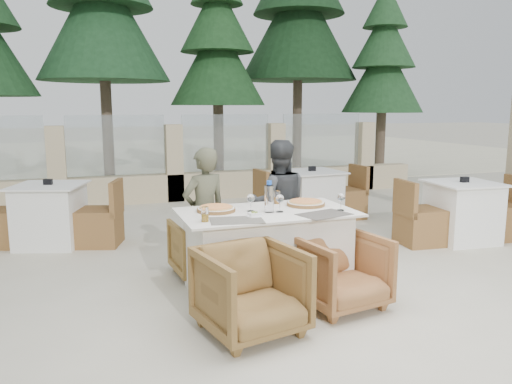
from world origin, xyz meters
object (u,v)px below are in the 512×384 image
object	(u,v)px
pizza_right	(306,203)
armchair_far_left	(204,247)
olive_dish	(254,214)
diner_left	(205,214)
armchair_near_right	(340,271)
bg_table_c	(462,212)
pizza_left	(216,209)
wine_glass_corner	(341,201)
beer_glass_left	(205,214)
armchair_far_right	(278,238)
armchair_near_left	(251,291)
water_bottle	(269,196)
wine_glass_centre	(251,202)
diner_right	(278,204)
beer_glass_right	(277,197)
bg_table_a	(50,215)
dining_table	(267,251)
bg_table_b	(312,196)
wine_glass_near	(280,202)

from	to	relation	value
pizza_right	armchair_far_left	size ratio (longest dim) A/B	0.58
olive_dish	diner_left	size ratio (longest dim) A/B	0.08
pizza_right	armchair_near_right	distance (m)	0.83
bg_table_c	diner_left	bearing A→B (deg)	-170.53
pizza_left	wine_glass_corner	xyz separation A→B (m)	(1.10, -0.34, 0.07)
beer_glass_left	armchair_near_right	xyz separation A→B (m)	(1.11, -0.33, -0.51)
pizza_left	armchair_far_right	distance (m)	1.11
wine_glass_corner	armchair_near_left	size ratio (longest dim) A/B	0.25
wine_glass_corner	armchair_near_right	distance (m)	0.67
water_bottle	wine_glass_centre	xyz separation A→B (m)	(-0.15, 0.08, -0.05)
pizza_left	pizza_right	world-z (taller)	pizza_right
pizza_left	water_bottle	bearing A→B (deg)	-23.07
armchair_far_right	beer_glass_left	bearing A→B (deg)	60.52
water_bottle	wine_glass_corner	world-z (taller)	water_bottle
diner_right	armchair_near_left	bearing A→B (deg)	74.02
beer_glass_right	bg_table_a	world-z (taller)	beer_glass_right
pizza_right	armchair_near_left	world-z (taller)	pizza_right
armchair_far_right	armchair_near_right	distance (m)	1.25
dining_table	bg_table_b	world-z (taller)	same
pizza_left	wine_glass_centre	bearing A→B (deg)	-19.65
wine_glass_centre	beer_glass_left	xyz separation A→B (m)	(-0.49, -0.26, -0.03)
pizza_left	beer_glass_right	xyz separation A→B (m)	(0.67, 0.16, 0.04)
armchair_near_right	olive_dish	bearing A→B (deg)	140.06
pizza_right	armchair_far_left	world-z (taller)	pizza_right
beer_glass_left	armchair_near_left	distance (m)	0.78
pizza_left	wine_glass_centre	size ratio (longest dim) A/B	1.92
pizza_left	diner_left	size ratio (longest dim) A/B	0.27
diner_right	bg_table_b	size ratio (longest dim) A/B	0.84
bg_table_b	beer_glass_right	bearing A→B (deg)	-126.68
wine_glass_centre	beer_glass_right	distance (m)	0.46
dining_table	armchair_near_right	bearing A→B (deg)	-49.64
pizza_right	diner_left	bearing A→B (deg)	153.51
wine_glass_centre	diner_left	size ratio (longest dim) A/B	0.14
armchair_far_right	armchair_near_left	bearing A→B (deg)	79.93
water_bottle	armchair_near_right	xyz separation A→B (m)	(0.47, -0.51, -0.60)
wine_glass_near	bg_table_a	size ratio (longest dim) A/B	0.11
beer_glass_right	bg_table_a	bearing A→B (deg)	136.84
pizza_right	armchair_far_right	bearing A→B (deg)	95.67
beer_glass_right	bg_table_b	size ratio (longest dim) A/B	0.08
bg_table_b	diner_left	bearing A→B (deg)	-141.05
armchair_near_right	wine_glass_corner	bearing A→B (deg)	53.05
beer_glass_left	armchair_near_left	xyz separation A→B (m)	(0.21, -0.56, -0.50)
wine_glass_corner	armchair_far_right	world-z (taller)	wine_glass_corner
armchair_far_right	bg_table_b	size ratio (longest dim) A/B	0.41
armchair_near_left	pizza_left	bearing A→B (deg)	79.57
pizza_left	wine_glass_centre	xyz separation A→B (m)	(0.30, -0.11, 0.07)
pizza_left	pizza_right	distance (m)	0.89
armchair_near_right	diner_right	world-z (taller)	diner_right
armchair_far_left	beer_glass_left	bearing A→B (deg)	73.12
pizza_right	bg_table_b	xyz separation A→B (m)	(1.21, 2.37, -0.41)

